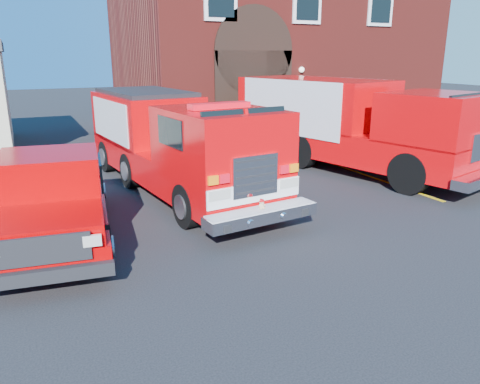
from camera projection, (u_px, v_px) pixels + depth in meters
name	position (u px, v px, depth m)	size (l,w,h in m)	color
ground	(217.00, 234.00, 10.47)	(100.00, 100.00, 0.00)	black
parking_stripe_near	(404.00, 188.00, 14.01)	(0.12, 3.00, 0.01)	yellow
parking_stripe_mid	(342.00, 167.00, 16.61)	(0.12, 3.00, 0.01)	yellow
parking_stripe_far	(297.00, 152.00, 19.21)	(0.12, 3.00, 0.01)	yellow
fire_station	(270.00, 46.00, 25.07)	(15.20, 10.20, 8.45)	maroon
fire_engine	(174.00, 142.00, 13.47)	(3.44, 9.24, 2.78)	black
pickup_truck	(53.00, 198.00, 10.00)	(2.90, 6.16, 1.94)	black
secondary_truck	(349.00, 121.00, 16.06)	(5.05, 9.69, 3.01)	black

